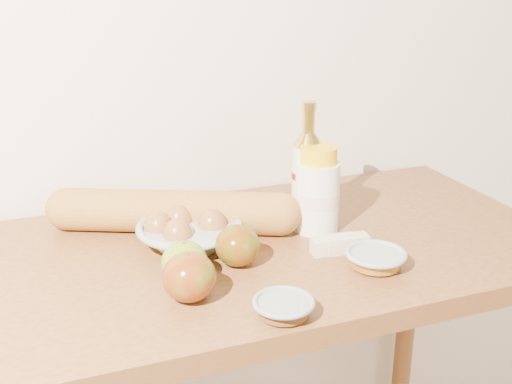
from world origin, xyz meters
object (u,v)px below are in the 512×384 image
Objects in this scene: bourbon_bottle at (307,175)px; baguette at (173,211)px; cream_bottle at (317,192)px; egg_bowl at (189,231)px; table at (251,303)px.

baguette is at bearing 167.14° from bourbon_bottle.
cream_bottle reaches higher than egg_bowl.
baguette is (-0.26, 0.05, -0.06)m from bourbon_bottle.
bourbon_bottle is at bearing 4.29° from egg_bowl.
baguette reaches higher than table.
table is 6.94× the size of cream_bottle.
egg_bowl is at bearing -56.35° from baguette.
egg_bowl is at bearing -176.90° from bourbon_bottle.
baguette is (-0.01, 0.07, 0.01)m from egg_bowl.
table is 0.19m from egg_bowl.
bourbon_bottle reaches higher than table.
egg_bowl is at bearing 156.24° from table.
baguette is (-0.12, 0.12, 0.17)m from table.
cream_bottle is 0.29m from baguette.
bourbon_bottle is at bearing 85.61° from cream_bottle.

